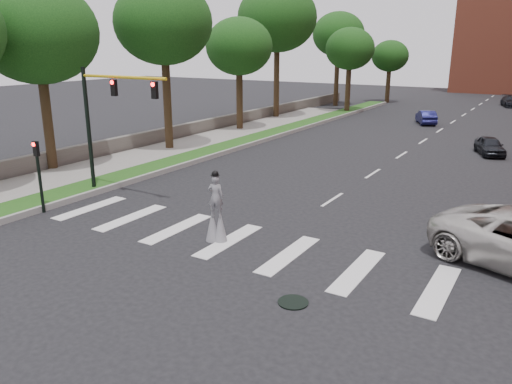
# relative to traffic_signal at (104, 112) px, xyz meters

# --- Properties ---
(ground_plane) EXTENTS (160.00, 160.00, 0.00)m
(ground_plane) POSITION_rel_traffic_signal_xyz_m (9.78, -3.00, -4.15)
(ground_plane) COLOR black
(ground_plane) RESTS_ON ground
(grass_median) EXTENTS (2.00, 60.00, 0.25)m
(grass_median) POSITION_rel_traffic_signal_xyz_m (-1.72, 17.00, -4.03)
(grass_median) COLOR #1C4714
(grass_median) RESTS_ON ground
(median_curb) EXTENTS (0.20, 60.00, 0.28)m
(median_curb) POSITION_rel_traffic_signal_xyz_m (-0.67, 17.00, -4.01)
(median_curb) COLOR gray
(median_curb) RESTS_ON ground
(sidewalk_left) EXTENTS (4.00, 60.00, 0.18)m
(sidewalk_left) POSITION_rel_traffic_signal_xyz_m (-4.72, 7.00, -4.06)
(sidewalk_left) COLOR gray
(sidewalk_left) RESTS_ON ground
(stone_wall) EXTENTS (0.50, 56.00, 1.10)m
(stone_wall) POSITION_rel_traffic_signal_xyz_m (-7.22, 19.00, -3.60)
(stone_wall) COLOR #565049
(stone_wall) RESTS_ON ground
(manhole) EXTENTS (0.90, 0.90, 0.04)m
(manhole) POSITION_rel_traffic_signal_xyz_m (12.78, -5.00, -4.13)
(manhole) COLOR black
(manhole) RESTS_ON ground
(traffic_signal) EXTENTS (5.30, 0.23, 6.20)m
(traffic_signal) POSITION_rel_traffic_signal_xyz_m (0.00, 0.00, 0.00)
(traffic_signal) COLOR black
(traffic_signal) RESTS_ON ground
(secondary_signal) EXTENTS (0.25, 0.21, 3.23)m
(secondary_signal) POSITION_rel_traffic_signal_xyz_m (-0.52, -3.50, -2.20)
(secondary_signal) COLOR black
(secondary_signal) RESTS_ON ground
(stilt_performer) EXTENTS (0.82, 0.62, 2.77)m
(stilt_performer) POSITION_rel_traffic_signal_xyz_m (8.08, -2.24, -3.10)
(stilt_performer) COLOR #2F2012
(stilt_performer) RESTS_ON ground
(car_near) EXTENTS (2.67, 3.86, 1.22)m
(car_near) POSITION_rel_traffic_signal_xyz_m (14.85, 20.23, -3.54)
(car_near) COLOR black
(car_near) RESTS_ON ground
(car_mid) EXTENTS (2.82, 4.12, 1.29)m
(car_mid) POSITION_rel_traffic_signal_xyz_m (7.78, 32.30, -3.51)
(car_mid) COLOR #16174E
(car_mid) RESTS_ON ground
(car_far) EXTENTS (3.06, 4.89, 1.32)m
(car_far) POSITION_rel_traffic_signal_xyz_m (13.34, 51.94, -3.49)
(car_far) COLOR black
(car_far) RESTS_ON ground
(tree_1) EXTENTS (6.69, 6.69, 10.73)m
(tree_1) POSITION_rel_traffic_signal_xyz_m (-6.82, 1.80, 3.70)
(tree_1) COLOR #2F2012
(tree_1) RESTS_ON ground
(tree_2) EXTENTS (6.59, 6.59, 11.46)m
(tree_2) POSITION_rel_traffic_signal_xyz_m (-4.93, 10.14, 4.47)
(tree_2) COLOR #2F2012
(tree_2) RESTS_ON ground
(tree_3) EXTENTS (5.65, 5.65, 9.51)m
(tree_3) POSITION_rel_traffic_signal_xyz_m (-5.31, 19.93, 2.91)
(tree_3) COLOR #2F2012
(tree_3) RESTS_ON ground
(tree_4) EXTENTS (7.79, 7.79, 13.11)m
(tree_4) POSITION_rel_traffic_signal_xyz_m (-6.34, 28.35, 5.62)
(tree_4) COLOR #2F2012
(tree_4) RESTS_ON ground
(tree_5) EXTENTS (6.20, 6.20, 11.11)m
(tree_5) POSITION_rel_traffic_signal_xyz_m (-5.46, 41.96, 4.28)
(tree_5) COLOR #2F2012
(tree_5) RESTS_ON ground
(tree_6) EXTENTS (5.26, 5.26, 9.09)m
(tree_6) POSITION_rel_traffic_signal_xyz_m (-1.72, 36.23, 2.65)
(tree_6) COLOR #2F2012
(tree_6) RESTS_ON ground
(tree_7) EXTENTS (4.65, 4.65, 7.87)m
(tree_7) POSITION_rel_traffic_signal_xyz_m (-1.05, 48.72, 1.69)
(tree_7) COLOR #2F2012
(tree_7) RESTS_ON ground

